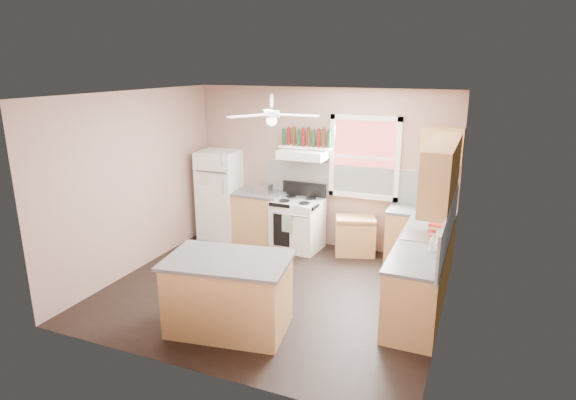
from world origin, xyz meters
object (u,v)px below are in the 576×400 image
at_px(toaster, 263,189).
at_px(cart, 355,236).
at_px(refrigerator, 220,194).
at_px(island, 229,295).
at_px(stove, 298,224).

relative_size(toaster, cart, 0.44).
xyz_separation_m(refrigerator, toaster, (0.89, -0.03, 0.20)).
relative_size(refrigerator, island, 1.17).
relative_size(toaster, stove, 0.33).
bearing_deg(island, cart, 65.91).
bearing_deg(stove, cart, 12.72).
relative_size(stove, island, 0.64).
distance_m(refrigerator, cart, 2.55).
bearing_deg(cart, stove, 169.03).
height_order(cart, island, island).
xyz_separation_m(toaster, cart, (1.61, 0.12, -0.67)).
height_order(refrigerator, island, refrigerator).
distance_m(refrigerator, island, 3.29).
bearing_deg(refrigerator, toaster, -6.30).
relative_size(refrigerator, toaster, 5.66).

